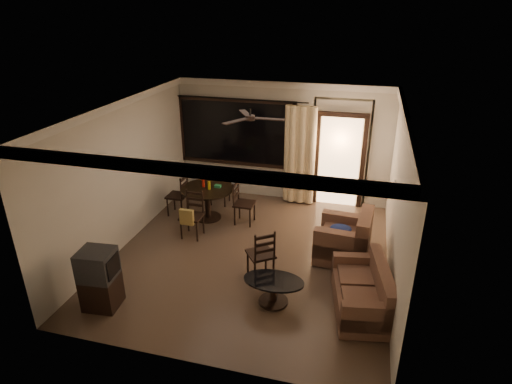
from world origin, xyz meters
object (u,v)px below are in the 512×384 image
(dining_chair_west, at_px, (178,203))
(side_chair, at_px, (261,263))
(dining_table, at_px, (207,194))
(tv_cabinet, at_px, (100,279))
(sofa, at_px, (364,293))
(coffee_table, at_px, (274,287))
(dining_chair_east, at_px, (244,211))
(dining_chair_south, at_px, (192,223))
(dining_chair_north, at_px, (220,192))
(armchair, at_px, (346,240))

(dining_chair_west, height_order, side_chair, side_chair)
(dining_table, height_order, tv_cabinet, tv_cabinet)
(tv_cabinet, xyz_separation_m, sofa, (3.96, 0.94, -0.19))
(coffee_table, bearing_deg, side_chair, 120.36)
(dining_table, relative_size, dining_chair_west, 1.21)
(dining_table, bearing_deg, dining_chair_west, 179.10)
(dining_table, bearing_deg, dining_chair_east, -0.93)
(dining_chair_south, xyz_separation_m, side_chair, (1.69, -1.02, -0.02))
(sofa, bearing_deg, dining_chair_east, 128.04)
(side_chair, bearing_deg, dining_chair_north, -94.00)
(coffee_table, bearing_deg, armchair, 57.49)
(dining_chair_east, relative_size, armchair, 0.94)
(dining_chair_west, bearing_deg, sofa, 61.47)
(dining_table, relative_size, armchair, 1.13)
(dining_chair_east, relative_size, side_chair, 0.99)
(dining_table, relative_size, sofa, 0.75)
(dining_chair_east, xyz_separation_m, coffee_table, (1.21, -2.48, -0.00))
(dining_chair_east, height_order, side_chair, side_chair)
(dining_chair_north, relative_size, side_chair, 0.99)
(dining_table, distance_m, sofa, 4.15)
(sofa, bearing_deg, coffee_table, 176.91)
(dining_chair_east, height_order, dining_chair_south, same)
(armchair, bearing_deg, dining_chair_west, 170.93)
(dining_table, bearing_deg, armchair, -16.66)
(dining_table, height_order, dining_chair_east, dining_chair_east)
(dining_chair_south, distance_m, side_chair, 1.98)
(sofa, bearing_deg, dining_table, 135.59)
(tv_cabinet, bearing_deg, dining_chair_south, 72.59)
(dining_chair_north, height_order, tv_cabinet, tv_cabinet)
(dining_chair_east, bearing_deg, side_chair, -154.72)
(side_chair, bearing_deg, sofa, 129.60)
(dining_chair_south, relative_size, armchair, 0.94)
(dining_chair_south, xyz_separation_m, armchair, (3.07, -0.06, 0.09))
(tv_cabinet, height_order, sofa, tv_cabinet)
(dining_chair_north, height_order, armchair, armchair)
(coffee_table, bearing_deg, dining_chair_north, 121.80)
(dining_chair_east, bearing_deg, sofa, -130.76)
(dining_chair_south, height_order, side_chair, side_chair)
(dining_chair_south, bearing_deg, tv_cabinet, -101.20)
(dining_table, distance_m, coffee_table, 3.24)
(tv_cabinet, relative_size, side_chair, 1.04)
(dining_chair_west, bearing_deg, tv_cabinet, 4.05)
(dining_chair_west, bearing_deg, armchair, 77.04)
(dining_table, height_order, dining_chair_north, dining_chair_north)
(dining_table, height_order, armchair, armchair)
(side_chair, bearing_deg, dining_table, -84.25)
(dining_chair_east, bearing_deg, dining_chair_south, 135.70)
(dining_chair_west, bearing_deg, coffee_table, 48.53)
(tv_cabinet, bearing_deg, side_chair, 26.73)
(sofa, bearing_deg, dining_chair_south, 146.67)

